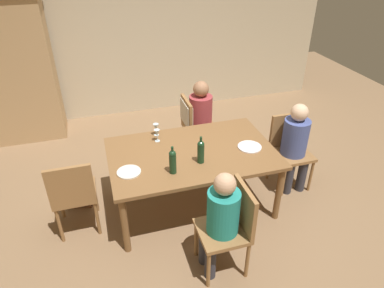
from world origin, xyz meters
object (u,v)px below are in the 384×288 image
at_px(person_man_bearded, 220,217).
at_px(wine_glass_near_left, 156,127).
at_px(dinner_plate_host, 250,147).
at_px(wine_bottle_tall_green, 173,161).
at_px(dinner_plate_guest_left, 129,172).
at_px(chair_near, 231,223).
at_px(wine_glass_centre, 157,133).
at_px(dining_table, 192,157).
at_px(person_man_guest, 296,142).
at_px(chair_left_end, 73,192).
at_px(person_woman_host, 202,115).
at_px(wine_bottle_dark_red, 201,151).
at_px(armoire_cabinet, 14,69).
at_px(chair_right_end, 289,146).
at_px(handbag, 80,198).
at_px(chair_far_right, 192,121).

relative_size(person_man_bearded, wine_glass_near_left, 7.41).
bearing_deg(dinner_plate_host, wine_bottle_tall_green, -167.13).
bearing_deg(dinner_plate_guest_left, chair_near, -43.73).
xyz_separation_m(person_man_bearded, wine_glass_centre, (-0.29, 1.30, 0.20)).
height_order(wine_glass_near_left, wine_glass_centre, same).
distance_m(dining_table, person_man_guest, 1.29).
bearing_deg(chair_near, chair_left_end, 57.65).
distance_m(person_woman_host, wine_bottle_dark_red, 1.27).
xyz_separation_m(armoire_cabinet, dinner_plate_guest_left, (1.29, -2.52, -0.35)).
height_order(chair_left_end, wine_glass_near_left, chair_left_end).
bearing_deg(chair_left_end, chair_right_end, 3.86).
xyz_separation_m(person_man_bearded, handbag, (-1.27, 1.31, -0.53)).
relative_size(armoire_cabinet, chair_near, 2.37).
distance_m(wine_bottle_tall_green, wine_glass_centre, 0.65).
height_order(dining_table, wine_bottle_tall_green, wine_bottle_tall_green).
distance_m(person_man_guest, wine_glass_centre, 1.66).
xyz_separation_m(chair_near, dinner_plate_guest_left, (-0.81, 0.77, 0.21)).
height_order(person_woman_host, wine_bottle_dark_red, person_woman_host).
xyz_separation_m(wine_bottle_dark_red, handbag, (-1.32, 0.57, -0.76)).
relative_size(person_man_guest, dinner_plate_host, 4.26).
bearing_deg(wine_glass_centre, armoire_cabinet, 130.34).
bearing_deg(wine_glass_near_left, chair_left_end, -150.42).
relative_size(dining_table, wine_bottle_dark_red, 5.96).
bearing_deg(chair_near, wine_glass_centre, 17.36).
xyz_separation_m(armoire_cabinet, chair_far_right, (2.30, -1.37, -0.50)).
relative_size(chair_left_end, dinner_plate_host, 3.45).
xyz_separation_m(chair_left_end, wine_bottle_tall_green, (1.00, -0.23, 0.34)).
relative_size(dining_table, chair_left_end, 1.99).
bearing_deg(person_man_bearded, wine_bottle_dark_red, -4.27).
relative_size(chair_left_end, handbag, 3.29).
xyz_separation_m(person_woman_host, wine_bottle_dark_red, (-0.41, -1.18, 0.21)).
bearing_deg(dinner_plate_host, wine_glass_near_left, 148.75).
bearing_deg(wine_bottle_tall_green, dinner_plate_guest_left, 163.54).
distance_m(chair_near, person_woman_host, 1.96).
xyz_separation_m(wine_glass_centre, dinner_plate_guest_left, (-0.40, -0.52, -0.10)).
bearing_deg(dinner_plate_host, person_man_guest, 6.52).
xyz_separation_m(dining_table, person_man_guest, (1.29, -0.03, -0.01)).
height_order(chair_right_end, person_woman_host, person_woman_host).
relative_size(wine_bottle_tall_green, dinner_plate_host, 1.14).
distance_m(chair_left_end, wine_glass_near_left, 1.18).
distance_m(person_man_bearded, wine_glass_near_left, 1.48).
relative_size(chair_far_right, chair_near, 1.00).
bearing_deg(dinner_plate_host, handbag, 166.95).
distance_m(chair_near, wine_glass_centre, 1.39).
bearing_deg(wine_glass_near_left, chair_far_right, 39.52).
distance_m(chair_far_right, dinner_plate_guest_left, 1.54).
distance_m(chair_left_end, person_man_guest, 2.59).
xyz_separation_m(chair_left_end, wine_glass_centre, (0.97, 0.42, 0.31)).
xyz_separation_m(dining_table, chair_near, (0.09, -0.96, -0.13)).
distance_m(chair_right_end, person_man_guest, 0.17).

